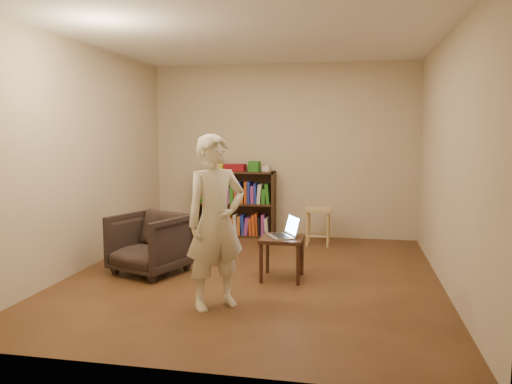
% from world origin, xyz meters
% --- Properties ---
extents(floor, '(4.50, 4.50, 0.00)m').
position_xyz_m(floor, '(0.00, 0.00, 0.00)').
color(floor, '#3F2914').
rests_on(floor, ground).
extents(ceiling, '(4.50, 4.50, 0.00)m').
position_xyz_m(ceiling, '(0.00, 0.00, 2.60)').
color(ceiling, white).
rests_on(ceiling, wall_back).
extents(wall_back, '(4.00, 0.00, 4.00)m').
position_xyz_m(wall_back, '(0.00, 2.25, 1.30)').
color(wall_back, beige).
rests_on(wall_back, floor).
extents(wall_left, '(0.00, 4.50, 4.50)m').
position_xyz_m(wall_left, '(-2.00, 0.00, 1.30)').
color(wall_left, beige).
rests_on(wall_left, floor).
extents(wall_right, '(0.00, 4.50, 4.50)m').
position_xyz_m(wall_right, '(2.00, 0.00, 1.30)').
color(wall_right, beige).
rests_on(wall_right, floor).
extents(bookshelf, '(1.20, 0.30, 1.00)m').
position_xyz_m(bookshelf, '(-0.69, 2.09, 0.44)').
color(bookshelf, black).
rests_on(bookshelf, floor).
extents(box_yellow, '(0.22, 0.17, 0.16)m').
position_xyz_m(box_yellow, '(-0.99, 2.10, 1.08)').
color(box_yellow, yellow).
rests_on(box_yellow, bookshelf).
extents(red_cloth, '(0.31, 0.23, 0.10)m').
position_xyz_m(red_cloth, '(-0.71, 2.10, 1.05)').
color(red_cloth, maroon).
rests_on(red_cloth, bookshelf).
extents(box_green, '(0.17, 0.17, 0.16)m').
position_xyz_m(box_green, '(-0.40, 2.05, 1.08)').
color(box_green, '#256F1D').
rests_on(box_green, bookshelf).
extents(box_white, '(0.12, 0.12, 0.09)m').
position_xyz_m(box_white, '(-0.22, 2.10, 1.04)').
color(box_white, beige).
rests_on(box_white, bookshelf).
extents(stool, '(0.36, 0.36, 0.52)m').
position_xyz_m(stool, '(0.59, 1.71, 0.42)').
color(stool, tan).
rests_on(stool, floor).
extents(armchair, '(0.95, 0.96, 0.68)m').
position_xyz_m(armchair, '(-1.18, -0.08, 0.34)').
color(armchair, black).
rests_on(armchair, floor).
extents(side_table, '(0.45, 0.45, 0.46)m').
position_xyz_m(side_table, '(0.32, -0.03, 0.38)').
color(side_table, black).
rests_on(side_table, floor).
extents(laptop, '(0.40, 0.41, 0.23)m').
position_xyz_m(laptop, '(0.35, -0.00, 0.52)').
color(laptop, silver).
rests_on(laptop, side_table).
extents(person, '(0.68, 0.66, 1.57)m').
position_xyz_m(person, '(-0.14, -1.00, 0.79)').
color(person, beige).
rests_on(person, floor).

